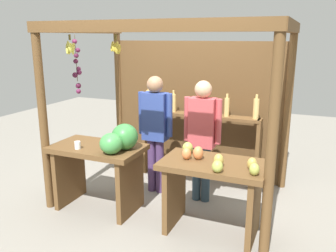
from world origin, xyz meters
TOP-DOWN VIEW (x-y plane):
  - ground_plane at (0.00, 0.00)m, footprint 12.00×12.00m
  - market_stall at (-0.01, 0.38)m, footprint 2.74×1.86m
  - fruit_counter_left at (-0.61, -0.67)m, footprint 1.13×0.68m
  - fruit_counter_right at (0.72, -0.66)m, footprint 1.10×0.66m
  - bottle_shelf_unit at (0.13, 0.66)m, footprint 1.75×0.22m
  - vendor_man at (-0.27, 0.05)m, footprint 0.48×0.21m
  - vendor_woman at (0.38, 0.02)m, footprint 0.48×0.21m

SIDE VIEW (x-z plane):
  - ground_plane at x=0.00m, z-range 0.00..0.00m
  - fruit_counter_right at x=0.72m, z-range 0.11..1.05m
  - fruit_counter_left at x=-0.61m, z-range 0.13..1.23m
  - bottle_shelf_unit at x=0.13m, z-range 0.10..1.46m
  - vendor_woman at x=0.38m, z-range 0.15..1.71m
  - vendor_man at x=-0.27m, z-range 0.16..1.74m
  - market_stall at x=-0.01m, z-range 0.19..2.43m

